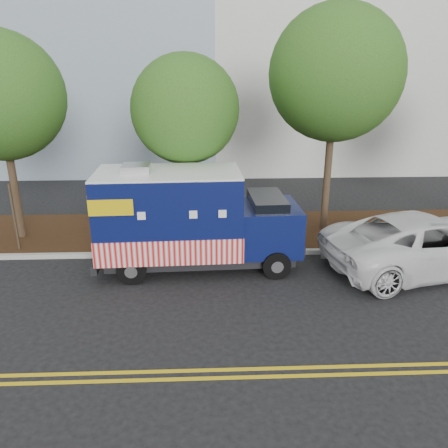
{
  "coord_description": "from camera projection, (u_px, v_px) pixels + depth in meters",
  "views": [
    {
      "loc": [
        1.46,
        -11.88,
        5.87
      ],
      "look_at": [
        1.98,
        0.6,
        1.39
      ],
      "focal_mm": 35.0,
      "sensor_mm": 36.0,
      "label": 1
    }
  ],
  "objects": [
    {
      "name": "mulch_strip",
      "position": [
        168.0,
        232.0,
        16.36
      ],
      "size": [
        120.0,
        4.0,
        0.15
      ],
      "primitive_type": "cube",
      "color": "black",
      "rests_on": "ground"
    },
    {
      "name": "curb",
      "position": [
        163.0,
        254.0,
        14.39
      ],
      "size": [
        120.0,
        0.18,
        0.15
      ],
      "primitive_type": "cube",
      "color": "#9E9E99",
      "rests_on": "ground"
    },
    {
      "name": "sign_post",
      "position": [
        15.0,
        219.0,
        14.26
      ],
      "size": [
        0.06,
        0.06,
        2.4
      ],
      "primitive_type": "cube",
      "color": "#473828",
      "rests_on": "ground"
    },
    {
      "name": "centerline_near",
      "position": [
        137.0,
        372.0,
        8.91
      ],
      "size": [
        120.0,
        0.1,
        0.01
      ],
      "primitive_type": "cube",
      "color": "gold",
      "rests_on": "ground"
    },
    {
      "name": "ground",
      "position": [
        159.0,
        275.0,
        13.1
      ],
      "size": [
        120.0,
        120.0,
        0.0
      ],
      "primitive_type": "plane",
      "color": "black",
      "rests_on": "ground"
    },
    {
      "name": "tree_c",
      "position": [
        336.0,
        74.0,
        14.63
      ],
      "size": [
        4.52,
        4.52,
        7.94
      ],
      "color": "#38281C",
      "rests_on": "ground"
    },
    {
      "name": "tree_b",
      "position": [
        185.0,
        110.0,
        14.04
      ],
      "size": [
        3.51,
        3.51,
        6.36
      ],
      "color": "#38281C",
      "rests_on": "ground"
    },
    {
      "name": "white_car",
      "position": [
        427.0,
        243.0,
        13.2
      ],
      "size": [
        6.72,
        4.09,
        1.74
      ],
      "primitive_type": "imported",
      "rotation": [
        0.0,
        0.0,
        1.77
      ],
      "color": "silver",
      "rests_on": "ground"
    },
    {
      "name": "centerline_far",
      "position": [
        136.0,
        380.0,
        8.68
      ],
      "size": [
        120.0,
        0.1,
        0.01
      ],
      "primitive_type": "cube",
      "color": "gold",
      "rests_on": "ground"
    },
    {
      "name": "food_truck",
      "position": [
        188.0,
        222.0,
        13.2
      ],
      "size": [
        6.27,
        2.57,
        3.26
      ],
      "rotation": [
        0.0,
        0.0,
        0.04
      ],
      "color": "black",
      "rests_on": "ground"
    }
  ]
}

